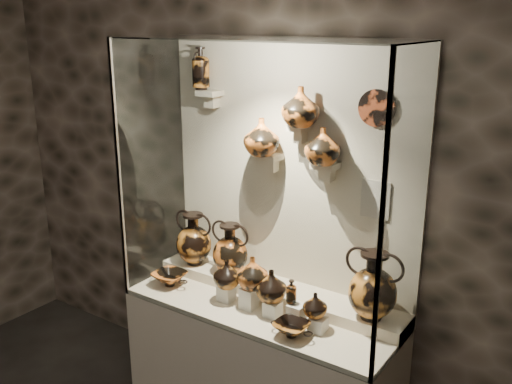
% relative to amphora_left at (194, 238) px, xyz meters
% --- Properties ---
extents(wall_back, '(5.00, 0.02, 3.20)m').
position_rel_amphora_left_xyz_m(wall_back, '(0.64, 0.17, 0.52)').
color(wall_back, black).
rests_on(wall_back, ground).
extents(plinth, '(1.70, 0.60, 0.80)m').
position_rel_amphora_left_xyz_m(plinth, '(0.64, -0.15, -0.68)').
color(plinth, '#BFB199').
rests_on(plinth, floor).
extents(front_tier, '(1.68, 0.58, 0.03)m').
position_rel_amphora_left_xyz_m(front_tier, '(0.64, -0.15, -0.26)').
color(front_tier, beige).
rests_on(front_tier, plinth).
extents(rear_tier, '(1.70, 0.25, 0.10)m').
position_rel_amphora_left_xyz_m(rear_tier, '(0.64, 0.03, -0.23)').
color(rear_tier, beige).
rests_on(rear_tier, plinth).
extents(back_panel, '(1.70, 0.03, 1.60)m').
position_rel_amphora_left_xyz_m(back_panel, '(0.64, 0.17, 0.52)').
color(back_panel, '#BFB199').
rests_on(back_panel, plinth).
extents(glass_front, '(1.70, 0.01, 1.60)m').
position_rel_amphora_left_xyz_m(glass_front, '(0.64, -0.44, 0.52)').
color(glass_front, white).
rests_on(glass_front, plinth).
extents(glass_left, '(0.01, 0.60, 1.60)m').
position_rel_amphora_left_xyz_m(glass_left, '(-0.21, -0.15, 0.52)').
color(glass_left, white).
rests_on(glass_left, plinth).
extents(glass_right, '(0.01, 0.60, 1.60)m').
position_rel_amphora_left_xyz_m(glass_right, '(1.49, -0.15, 0.52)').
color(glass_right, white).
rests_on(glass_right, plinth).
extents(glass_top, '(1.70, 0.60, 0.01)m').
position_rel_amphora_left_xyz_m(glass_top, '(0.64, -0.15, 1.32)').
color(glass_top, white).
rests_on(glass_top, back_panel).
extents(frame_post_left, '(0.02, 0.02, 1.60)m').
position_rel_amphora_left_xyz_m(frame_post_left, '(-0.20, -0.44, 0.52)').
color(frame_post_left, gray).
rests_on(frame_post_left, plinth).
extents(frame_post_right, '(0.02, 0.02, 1.60)m').
position_rel_amphora_left_xyz_m(frame_post_right, '(1.48, -0.44, 0.52)').
color(frame_post_right, gray).
rests_on(frame_post_right, plinth).
extents(pedestal_a, '(0.09, 0.09, 0.10)m').
position_rel_amphora_left_xyz_m(pedestal_a, '(0.42, -0.20, -0.20)').
color(pedestal_a, silver).
rests_on(pedestal_a, front_tier).
extents(pedestal_b, '(0.09, 0.09, 0.13)m').
position_rel_amphora_left_xyz_m(pedestal_b, '(0.59, -0.20, -0.18)').
color(pedestal_b, silver).
rests_on(pedestal_b, front_tier).
extents(pedestal_c, '(0.09, 0.09, 0.09)m').
position_rel_amphora_left_xyz_m(pedestal_c, '(0.76, -0.20, -0.20)').
color(pedestal_c, silver).
rests_on(pedestal_c, front_tier).
extents(pedestal_d, '(0.09, 0.09, 0.12)m').
position_rel_amphora_left_xyz_m(pedestal_d, '(0.92, -0.20, -0.19)').
color(pedestal_d, silver).
rests_on(pedestal_d, front_tier).
extents(pedestal_e, '(0.09, 0.09, 0.08)m').
position_rel_amphora_left_xyz_m(pedestal_e, '(1.06, -0.20, -0.21)').
color(pedestal_e, silver).
rests_on(pedestal_e, front_tier).
extents(bracket_ul, '(0.14, 0.12, 0.04)m').
position_rel_amphora_left_xyz_m(bracket_ul, '(0.09, 0.09, 0.97)').
color(bracket_ul, '#BFB199').
rests_on(bracket_ul, back_panel).
extents(bracket_ca, '(0.14, 0.12, 0.04)m').
position_rel_amphora_left_xyz_m(bracket_ca, '(0.54, 0.09, 0.62)').
color(bracket_ca, '#BFB199').
rests_on(bracket_ca, back_panel).
extents(bracket_cb, '(0.10, 0.12, 0.04)m').
position_rel_amphora_left_xyz_m(bracket_cb, '(0.74, 0.09, 0.82)').
color(bracket_cb, '#BFB199').
rests_on(bracket_cb, back_panel).
extents(bracket_cc, '(0.14, 0.12, 0.04)m').
position_rel_amphora_left_xyz_m(bracket_cc, '(0.92, 0.09, 0.62)').
color(bracket_cc, '#BFB199').
rests_on(bracket_cc, back_panel).
extents(amphora_left, '(0.37, 0.37, 0.36)m').
position_rel_amphora_left_xyz_m(amphora_left, '(0.00, 0.00, 0.00)').
color(amphora_left, '#AC6421').
rests_on(amphora_left, rear_tier).
extents(amphora_mid, '(0.32, 0.32, 0.34)m').
position_rel_amphora_left_xyz_m(amphora_mid, '(0.30, 0.01, -0.01)').
color(amphora_mid, '#C56322').
rests_on(amphora_mid, rear_tier).
extents(amphora_right, '(0.41, 0.41, 0.40)m').
position_rel_amphora_left_xyz_m(amphora_right, '(1.29, -0.01, 0.02)').
color(amphora_right, '#AC6421').
rests_on(amphora_right, rear_tier).
extents(jug_a, '(0.20, 0.20, 0.18)m').
position_rel_amphora_left_xyz_m(jug_a, '(0.44, -0.21, -0.06)').
color(jug_a, '#AC6421').
rests_on(jug_a, pedestal_a).
extents(jug_b, '(0.25, 0.25, 0.20)m').
position_rel_amphora_left_xyz_m(jug_b, '(0.61, -0.18, -0.02)').
color(jug_b, '#C56322').
rests_on(jug_b, pedestal_b).
extents(jug_c, '(0.23, 0.23, 0.19)m').
position_rel_amphora_left_xyz_m(jug_c, '(0.74, -0.19, -0.06)').
color(jug_c, '#AC6421').
rests_on(jug_c, pedestal_c).
extents(jug_e, '(0.14, 0.14, 0.14)m').
position_rel_amphora_left_xyz_m(jug_e, '(1.04, -0.19, -0.10)').
color(jug_e, '#AC6421').
rests_on(jug_e, pedestal_e).
extents(lekythos_small, '(0.08, 0.08, 0.16)m').
position_rel_amphora_left_xyz_m(lekythos_small, '(0.89, -0.20, -0.05)').
color(lekythos_small, '#C56322').
rests_on(lekythos_small, pedestal_d).
extents(kylix_left, '(0.28, 0.24, 0.11)m').
position_rel_amphora_left_xyz_m(kylix_left, '(-0.01, -0.24, -0.19)').
color(kylix_left, '#C56322').
rests_on(kylix_left, front_tier).
extents(kylix_right, '(0.31, 0.29, 0.10)m').
position_rel_amphora_left_xyz_m(kylix_right, '(0.97, -0.33, -0.20)').
color(kylix_right, '#AC6421').
rests_on(kylix_right, front_tier).
extents(lekythos_tall, '(0.15, 0.15, 0.30)m').
position_rel_amphora_left_xyz_m(lekythos_tall, '(0.03, 0.08, 1.14)').
color(lekythos_tall, '#AC6421').
rests_on(lekythos_tall, bracket_ul).
extents(ovoid_vase_a, '(0.28, 0.28, 0.22)m').
position_rel_amphora_left_xyz_m(ovoid_vase_a, '(0.52, 0.04, 0.75)').
color(ovoid_vase_a, '#C56322').
rests_on(ovoid_vase_a, bracket_ca).
extents(ovoid_vase_b, '(0.28, 0.28, 0.22)m').
position_rel_amphora_left_xyz_m(ovoid_vase_b, '(0.78, 0.04, 0.95)').
color(ovoid_vase_b, '#C56322').
rests_on(ovoid_vase_b, bracket_cb).
extents(ovoid_vase_c, '(0.23, 0.23, 0.21)m').
position_rel_amphora_left_xyz_m(ovoid_vase_c, '(0.93, 0.04, 0.74)').
color(ovoid_vase_c, '#C56322').
rests_on(ovoid_vase_c, bracket_cc).
extents(wall_plate, '(0.20, 0.02, 0.20)m').
position_rel_amphora_left_xyz_m(wall_plate, '(1.18, 0.14, 0.96)').
color(wall_plate, '#AA4421').
rests_on(wall_plate, back_panel).
extents(info_placard, '(0.16, 0.01, 0.22)m').
position_rel_amphora_left_xyz_m(info_placard, '(1.21, 0.15, 0.46)').
color(info_placard, beige).
rests_on(info_placard, back_panel).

